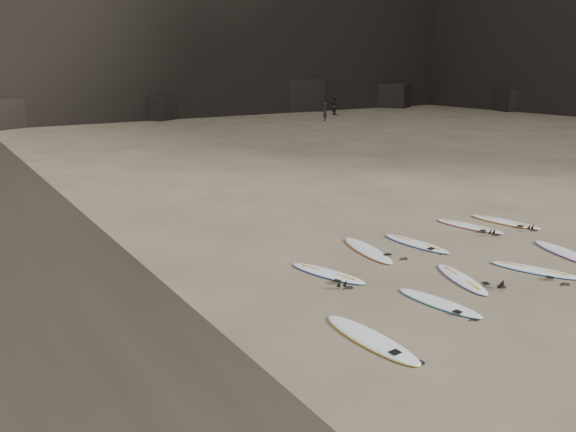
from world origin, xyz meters
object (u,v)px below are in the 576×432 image
at_px(surfboard_8, 469,226).
at_px(surfboard_9, 505,222).
at_px(surfboard_3, 535,270).
at_px(surfboard_0, 371,338).
at_px(surfboard_1, 439,303).
at_px(person_a, 325,112).
at_px(surfboard_5, 328,273).
at_px(surfboard_2, 462,279).
at_px(surfboard_7, 416,243).
at_px(surfboard_6, 368,250).
at_px(person_b, 335,106).
at_px(surfboard_4, 568,253).

height_order(surfboard_8, surfboard_9, surfboard_9).
distance_m(surfboard_3, surfboard_9, 4.79).
distance_m(surfboard_0, surfboard_1, 2.54).
height_order(surfboard_1, person_a, person_a).
height_order(surfboard_1, surfboard_8, surfboard_8).
bearing_deg(surfboard_5, person_a, 36.24).
relative_size(surfboard_2, surfboard_3, 0.97).
height_order(surfboard_3, surfboard_7, surfboard_7).
xyz_separation_m(surfboard_5, surfboard_6, (2.13, 0.86, 0.00)).
xyz_separation_m(surfboard_2, surfboard_3, (2.16, -0.64, 0.00)).
distance_m(surfboard_3, surfboard_8, 4.18).
relative_size(surfboard_8, person_b, 1.27).
height_order(surfboard_5, person_b, person_b).
distance_m(surfboard_3, person_b, 46.32).
xyz_separation_m(surfboard_5, person_a, (23.96, 32.21, 0.83)).
bearing_deg(person_b, surfboard_3, 157.21).
relative_size(surfboard_2, person_b, 1.16).
bearing_deg(surfboard_3, surfboard_5, 127.16).
xyz_separation_m(surfboard_0, surfboard_8, (8.15, 4.27, -0.00)).
relative_size(surfboard_3, person_b, 1.19).
distance_m(surfboard_3, surfboard_4, 2.01).
bearing_deg(surfboard_1, surfboard_7, 42.57).
bearing_deg(surfboard_6, surfboard_0, -119.28).
bearing_deg(person_a, surfboard_4, 18.65).
height_order(surfboard_3, person_a, person_a).
bearing_deg(surfboard_1, surfboard_9, 17.50).
bearing_deg(surfboard_1, surfboard_2, 15.28).
bearing_deg(surfboard_4, surfboard_1, -161.61).
bearing_deg(surfboard_2, surfboard_5, 158.71).
bearing_deg(surfboard_0, surfboard_7, 34.20).
distance_m(surfboard_2, person_b, 46.93).
distance_m(surfboard_1, surfboard_9, 7.94).
distance_m(surfboard_5, surfboard_9, 8.18).
distance_m(surfboard_6, surfboard_8, 4.55).
bearing_deg(surfboard_4, surfboard_3, -157.33).
xyz_separation_m(surfboard_3, surfboard_6, (-2.67, 3.70, 0.01)).
relative_size(surfboard_2, surfboard_6, 0.86).
bearing_deg(surfboard_3, surfboard_9, 23.20).
relative_size(surfboard_2, person_a, 1.28).
xyz_separation_m(person_a, person_b, (4.80, 4.57, 0.09)).
height_order(surfboard_8, person_a, person_a).
bearing_deg(surfboard_7, surfboard_0, -149.72).
xyz_separation_m(surfboard_1, surfboard_2, (1.61, 0.71, 0.00)).
bearing_deg(surfboard_2, surfboard_6, 118.07).
relative_size(surfboard_3, surfboard_9, 0.91).
height_order(surfboard_6, person_b, person_b).
distance_m(surfboard_3, surfboard_6, 4.56).
height_order(surfboard_0, person_b, person_b).
distance_m(surfboard_1, surfboard_8, 6.81).
height_order(surfboard_7, person_b, person_b).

